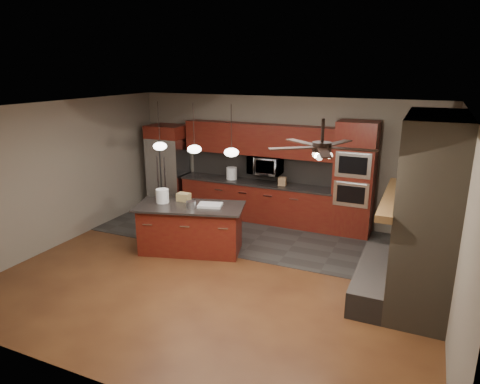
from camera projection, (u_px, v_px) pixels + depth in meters
The scene contains 22 objects.
ground at pixel (223, 271), 7.41m from camera, with size 7.00×7.00×0.00m, color brown.
ceiling at pixel (221, 108), 6.62m from camera, with size 7.00×6.00×0.02m, color white.
back_wall at pixel (281, 159), 9.65m from camera, with size 7.00×0.02×2.80m, color slate.
right_wall at pixel (459, 225), 5.65m from camera, with size 0.02×6.00×2.80m, color slate.
left_wall at pixel (62, 173), 8.38m from camera, with size 0.02×6.00×2.80m, color slate.
slate_tile_patch at pixel (261, 235), 8.99m from camera, with size 7.00×2.40×0.01m, color #302E2B.
fireplace_column at pixel (421, 218), 6.21m from camera, with size 1.30×2.10×2.80m.
back_cabinetry at pixel (257, 182), 9.75m from camera, with size 3.59×0.64×2.20m.
oven_tower at pixel (354, 179), 8.77m from camera, with size 0.80×0.63×2.38m.
microwave at pixel (265, 165), 9.56m from camera, with size 0.73×0.41×0.50m, color silver.
refrigerator at pixel (169, 167), 10.49m from camera, with size 0.89×0.75×2.07m.
kitchen_island at pixel (191, 228), 8.11m from camera, with size 2.18×1.43×0.92m.
white_bucket at pixel (162, 196), 8.13m from camera, with size 0.24×0.24×0.26m, color white.
paint_can at pixel (191, 204), 7.86m from camera, with size 0.18×0.18×0.12m, color #B0B0B5.
paint_tray at pixel (210, 205), 7.93m from camera, with size 0.44×0.31×0.04m, color silver.
cardboard_box at pixel (184, 197), 8.24m from camera, with size 0.24×0.18×0.15m, color #9D8451.
counter_bucket at pixel (232, 173), 9.91m from camera, with size 0.24×0.24×0.28m, color white.
counter_box at pixel (282, 181), 9.39m from camera, with size 0.17×0.13×0.19m, color #906C4A.
pendant_left at pixel (160, 146), 8.12m from camera, with size 0.26×0.26×0.92m.
pendant_center at pixel (194, 149), 7.82m from camera, with size 0.26×0.26×0.92m.
pendant_right at pixel (231, 152), 7.53m from camera, with size 0.26×0.26×0.92m.
ceiling_fan at pixel (322, 146), 5.32m from camera, with size 1.27×1.33×0.41m.
Camera 1 is at (3.01, -6.02, 3.41)m, focal length 32.00 mm.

